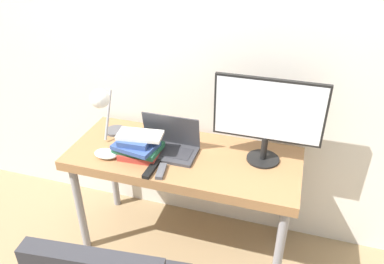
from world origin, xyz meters
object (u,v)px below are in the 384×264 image
(monitor, at_px, (268,115))
(book_stack, at_px, (138,146))
(laptop, at_px, (168,145))
(desk_lamp, at_px, (103,104))
(game_controller, at_px, (106,154))

(monitor, relative_size, book_stack, 2.09)
(laptop, height_order, desk_lamp, desk_lamp)
(game_controller, bearing_deg, laptop, 26.19)
(desk_lamp, bearing_deg, monitor, 4.36)
(monitor, bearing_deg, laptop, -172.09)
(monitor, height_order, game_controller, monitor)
(desk_lamp, bearing_deg, book_stack, -21.11)
(laptop, distance_m, monitor, 0.61)
(desk_lamp, bearing_deg, game_controller, -63.68)
(laptop, distance_m, desk_lamp, 0.45)
(monitor, bearing_deg, game_controller, -164.89)
(book_stack, bearing_deg, game_controller, -159.86)
(laptop, distance_m, game_controller, 0.36)
(desk_lamp, xyz_separation_m, game_controller, (0.08, -0.16, -0.23))
(monitor, xyz_separation_m, game_controller, (-0.87, -0.24, -0.27))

